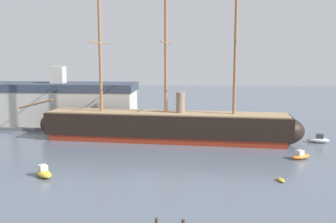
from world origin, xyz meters
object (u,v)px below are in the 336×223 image
object	(u,v)px
dinghy_mid_right	(281,180)
tall_ship	(166,126)
motorboat_far_right	(318,139)
dockside_warehouse_left	(47,105)
motorboat_mid_left	(44,173)
dinghy_far_left	(59,134)
motorboat_alongside_stern	(301,156)
dinghy_distant_centre	(176,126)

from	to	relation	value
dinghy_mid_right	tall_ship	bearing A→B (deg)	125.85
motorboat_far_right	dockside_warehouse_left	distance (m)	63.69
tall_ship	motorboat_mid_left	world-z (taller)	tall_ship
dinghy_mid_right	dinghy_far_left	size ratio (longest dim) A/B	0.94
dinghy_mid_right	dinghy_far_left	world-z (taller)	dinghy_far_left
dockside_warehouse_left	tall_ship	bearing A→B (deg)	-26.03
dinghy_far_left	motorboat_far_right	size ratio (longest dim) A/B	0.44
motorboat_alongside_stern	motorboat_far_right	world-z (taller)	motorboat_far_right
motorboat_mid_left	dinghy_distant_centre	size ratio (longest dim) A/B	1.61
motorboat_mid_left	dinghy_distant_centre	world-z (taller)	motorboat_mid_left
dinghy_far_left	motorboat_mid_left	bearing A→B (deg)	-74.74
motorboat_far_right	motorboat_mid_left	bearing A→B (deg)	-152.19
motorboat_alongside_stern	dockside_warehouse_left	xyz separation A→B (m)	(-54.74, 27.71, 4.82)
motorboat_mid_left	dinghy_mid_right	xyz separation A→B (m)	(34.03, -0.03, -0.38)
motorboat_mid_left	dinghy_far_left	size ratio (longest dim) A/B	2.00
motorboat_alongside_stern	dinghy_far_left	distance (m)	50.73
motorboat_mid_left	dinghy_far_left	distance (m)	29.68
motorboat_mid_left	dinghy_far_left	xyz separation A→B (m)	(-7.81, 28.63, -0.36)
motorboat_mid_left	motorboat_alongside_stern	distance (m)	41.87
tall_ship	dinghy_far_left	xyz separation A→B (m)	(-23.99, 3.95, -2.91)
tall_ship	dinghy_mid_right	distance (m)	30.62
motorboat_alongside_stern	dinghy_distant_centre	xyz separation A→B (m)	(-22.39, 27.81, -0.26)
motorboat_alongside_stern	dinghy_far_left	size ratio (longest dim) A/B	1.90
dockside_warehouse_left	motorboat_alongside_stern	bearing A→B (deg)	-26.85
dinghy_mid_right	dinghy_distant_centre	world-z (taller)	dinghy_distant_centre
tall_ship	motorboat_mid_left	size ratio (longest dim) A/B	14.39
dinghy_mid_right	motorboat_far_right	bearing A→B (deg)	62.24
dinghy_mid_right	dinghy_distant_centre	size ratio (longest dim) A/B	0.76
motorboat_mid_left	motorboat_far_right	xyz separation A→B (m)	(47.13, 24.86, 0.06)
dinghy_far_left	motorboat_far_right	world-z (taller)	motorboat_far_right
dinghy_mid_right	dinghy_distant_centre	distance (m)	43.05
motorboat_mid_left	dinghy_distant_centre	distance (m)	43.58
tall_ship	dinghy_mid_right	bearing A→B (deg)	-54.15
dinghy_mid_right	motorboat_far_right	xyz separation A→B (m)	(13.10, 24.88, 0.43)
dinghy_distant_centre	dockside_warehouse_left	bearing A→B (deg)	-179.83
dinghy_far_left	tall_ship	bearing A→B (deg)	-9.35
tall_ship	dockside_warehouse_left	world-z (taller)	tall_ship
motorboat_mid_left	dockside_warehouse_left	bearing A→B (deg)	110.21
tall_ship	dockside_warehouse_left	distance (m)	34.35
dinghy_mid_right	motorboat_alongside_stern	bearing A→B (deg)	63.18
motorboat_alongside_stern	motorboat_mid_left	bearing A→B (deg)	-163.33
dinghy_mid_right	dockside_warehouse_left	distance (m)	63.04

